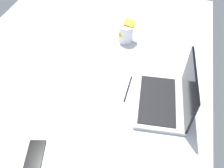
# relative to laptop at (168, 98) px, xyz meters

# --- Properties ---
(bed_mattress) EXTENTS (1.80, 1.40, 0.18)m
(bed_mattress) POSITION_rel_laptop_xyz_m (-0.14, -0.48, -0.13)
(bed_mattress) COLOR #B7BCC6
(bed_mattress) RESTS_ON ground
(laptop) EXTENTS (0.35, 0.27, 0.23)m
(laptop) POSITION_rel_laptop_xyz_m (0.00, 0.00, 0.00)
(laptop) COLOR #B7BABC
(laptop) RESTS_ON bed_mattress
(snack_cup) EXTENTS (0.09, 0.09, 0.14)m
(snack_cup) POSITION_rel_laptop_xyz_m (-0.42, -0.30, 0.02)
(snack_cup) COLOR silver
(snack_cup) RESTS_ON bed_mattress
(cell_phone) EXTENTS (0.15, 0.10, 0.01)m
(cell_phone) POSITION_rel_laptop_xyz_m (0.41, -0.48, -0.04)
(cell_phone) COLOR black
(cell_phone) RESTS_ON bed_mattress
(charger_cable) EXTENTS (0.17, 0.01, 0.01)m
(charger_cable) POSITION_rel_laptop_xyz_m (-0.04, -0.20, -0.04)
(charger_cable) COLOR black
(charger_cable) RESTS_ON bed_mattress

